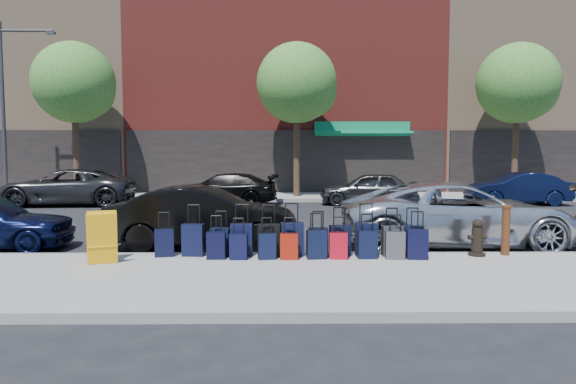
{
  "coord_description": "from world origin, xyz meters",
  "views": [
    {
      "loc": [
        -0.17,
        -15.05,
        2.24
      ],
      "look_at": [
        -0.03,
        -1.5,
        1.19
      ],
      "focal_mm": 32.0,
      "sensor_mm": 36.0,
      "label": 1
    }
  ],
  "objects_px": {
    "car_far_2": "(369,188)",
    "suitcase_front_5": "(292,239)",
    "car_far_3": "(518,189)",
    "tree_right": "(520,86)",
    "display_rack": "(102,238)",
    "bollard": "(506,230)",
    "tree_left": "(77,85)",
    "fire_hydrant": "(477,239)",
    "car_near_1": "(204,217)",
    "streetlight": "(7,99)",
    "tree_center": "(300,85)",
    "car_near_2": "(458,214)",
    "car_far_0": "(66,187)",
    "car_far_1": "(223,189)"
  },
  "relations": [
    {
      "from": "car_far_1",
      "to": "car_near_1",
      "type": "bearing_deg",
      "value": 8.54
    },
    {
      "from": "tree_left",
      "to": "display_rack",
      "type": "xyz_separation_m",
      "value": [
        6.28,
        -14.95,
        -4.79
      ]
    },
    {
      "from": "streetlight",
      "to": "car_far_0",
      "type": "relative_size",
      "value": 1.44
    },
    {
      "from": "suitcase_front_5",
      "to": "car_far_1",
      "type": "distance_m",
      "value": 11.97
    },
    {
      "from": "car_far_2",
      "to": "suitcase_front_5",
      "type": "bearing_deg",
      "value": -9.2
    },
    {
      "from": "display_rack",
      "to": "car_near_1",
      "type": "distance_m",
      "value": 2.85
    },
    {
      "from": "tree_right",
      "to": "car_near_1",
      "type": "height_order",
      "value": "tree_right"
    },
    {
      "from": "fire_hydrant",
      "to": "car_far_2",
      "type": "xyz_separation_m",
      "value": [
        -0.26,
        11.57,
        0.21
      ]
    },
    {
      "from": "car_near_2",
      "to": "car_far_3",
      "type": "distance_m",
      "value": 11.29
    },
    {
      "from": "car_near_1",
      "to": "car_far_3",
      "type": "relative_size",
      "value": 1.05
    },
    {
      "from": "tree_center",
      "to": "car_far_3",
      "type": "bearing_deg",
      "value": -16.98
    },
    {
      "from": "display_rack",
      "to": "car_far_3",
      "type": "xyz_separation_m",
      "value": [
        13.45,
        12.13,
        0.06
      ]
    },
    {
      "from": "car_near_1",
      "to": "display_rack",
      "type": "bearing_deg",
      "value": 145.49
    },
    {
      "from": "tree_center",
      "to": "car_near_2",
      "type": "height_order",
      "value": "tree_center"
    },
    {
      "from": "fire_hydrant",
      "to": "car_far_0",
      "type": "relative_size",
      "value": 0.14
    },
    {
      "from": "suitcase_front_5",
      "to": "car_near_2",
      "type": "distance_m",
      "value": 4.41
    },
    {
      "from": "tree_left",
      "to": "car_far_1",
      "type": "bearing_deg",
      "value": -20.37
    },
    {
      "from": "car_far_0",
      "to": "car_far_3",
      "type": "height_order",
      "value": "car_far_0"
    },
    {
      "from": "tree_right",
      "to": "fire_hydrant",
      "type": "distance_m",
      "value": 16.85
    },
    {
      "from": "tree_right",
      "to": "car_far_2",
      "type": "distance_m",
      "value": 9.38
    },
    {
      "from": "display_rack",
      "to": "tree_center",
      "type": "bearing_deg",
      "value": 55.21
    },
    {
      "from": "car_far_0",
      "to": "car_near_2",
      "type": "bearing_deg",
      "value": 50.2
    },
    {
      "from": "car_near_1",
      "to": "car_far_0",
      "type": "relative_size",
      "value": 0.79
    },
    {
      "from": "tree_right",
      "to": "car_far_2",
      "type": "bearing_deg",
      "value": -160.14
    },
    {
      "from": "fire_hydrant",
      "to": "car_far_3",
      "type": "xyz_separation_m",
      "value": [
        6.1,
        11.51,
        0.19
      ]
    },
    {
      "from": "car_near_1",
      "to": "car_far_3",
      "type": "height_order",
      "value": "car_near_1"
    },
    {
      "from": "suitcase_front_5",
      "to": "car_near_2",
      "type": "xyz_separation_m",
      "value": [
        4.0,
        1.83,
        0.28
      ]
    },
    {
      "from": "car_far_2",
      "to": "car_near_1",
      "type": "bearing_deg",
      "value": -21.72
    },
    {
      "from": "display_rack",
      "to": "car_far_1",
      "type": "relative_size",
      "value": 0.21
    },
    {
      "from": "display_rack",
      "to": "bollard",
      "type": "bearing_deg",
      "value": -14.11
    },
    {
      "from": "tree_left",
      "to": "car_near_2",
      "type": "distance_m",
      "value": 19.22
    },
    {
      "from": "suitcase_front_5",
      "to": "car_far_2",
      "type": "distance_m",
      "value": 12.06
    },
    {
      "from": "tree_center",
      "to": "display_rack",
      "type": "distance_m",
      "value": 16.25
    },
    {
      "from": "suitcase_front_5",
      "to": "car_far_3",
      "type": "distance_m",
      "value": 15.13
    },
    {
      "from": "bollard",
      "to": "car_near_1",
      "type": "distance_m",
      "value": 6.6
    },
    {
      "from": "fire_hydrant",
      "to": "bollard",
      "type": "relative_size",
      "value": 0.74
    },
    {
      "from": "car_far_2",
      "to": "car_far_3",
      "type": "xyz_separation_m",
      "value": [
        6.36,
        -0.06,
        -0.02
      ]
    },
    {
      "from": "streetlight",
      "to": "car_far_2",
      "type": "relative_size",
      "value": 1.93
    },
    {
      "from": "streetlight",
      "to": "fire_hydrant",
      "type": "bearing_deg",
      "value": -39.44
    },
    {
      "from": "car_far_1",
      "to": "car_far_2",
      "type": "height_order",
      "value": "car_far_2"
    },
    {
      "from": "suitcase_front_5",
      "to": "car_near_1",
      "type": "distance_m",
      "value": 2.68
    },
    {
      "from": "display_rack",
      "to": "car_far_0",
      "type": "xyz_separation_m",
      "value": [
        -5.75,
        12.09,
        0.14
      ]
    },
    {
      "from": "car_far_3",
      "to": "car_near_2",
      "type": "bearing_deg",
      "value": -29.2
    },
    {
      "from": "car_near_1",
      "to": "car_far_2",
      "type": "xyz_separation_m",
      "value": [
        5.52,
        9.82,
        -0.02
      ]
    },
    {
      "from": "tree_center",
      "to": "suitcase_front_5",
      "type": "relative_size",
      "value": 6.75
    },
    {
      "from": "streetlight",
      "to": "car_near_1",
      "type": "bearing_deg",
      "value": -47.73
    },
    {
      "from": "display_rack",
      "to": "car_far_3",
      "type": "height_order",
      "value": "car_far_3"
    },
    {
      "from": "tree_left",
      "to": "fire_hydrant",
      "type": "distance_m",
      "value": 20.38
    },
    {
      "from": "tree_right",
      "to": "display_rack",
      "type": "xyz_separation_m",
      "value": [
        -14.72,
        -14.95,
        -4.79
      ]
    },
    {
      "from": "tree_center",
      "to": "car_far_3",
      "type": "xyz_separation_m",
      "value": [
        9.23,
        -2.82,
        -4.72
      ]
    }
  ]
}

